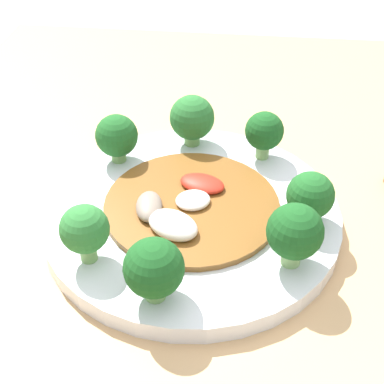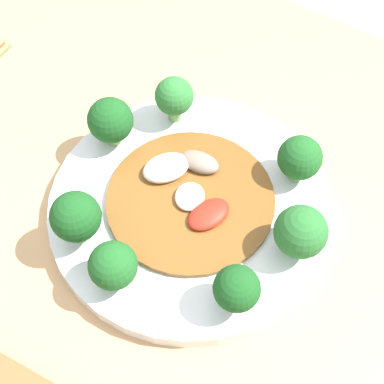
{
  "view_description": "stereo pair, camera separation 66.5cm",
  "coord_description": "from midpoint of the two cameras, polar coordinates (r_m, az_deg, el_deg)",
  "views": [
    {
      "loc": [
        0.43,
        0.02,
        1.14
      ],
      "look_at": [
        -0.0,
        -0.03,
        0.79
      ],
      "focal_mm": 50.0,
      "sensor_mm": 36.0,
      "label": 1
    },
    {
      "loc": [
        -0.18,
        0.23,
        1.27
      ],
      "look_at": [
        -0.0,
        -0.03,
        0.79
      ],
      "focal_mm": 50.0,
      "sensor_mm": 36.0,
      "label": 2
    }
  ],
  "objects": [
    {
      "name": "broccoli_southwest",
      "position": [
        0.52,
        -27.79,
        -19.3
      ],
      "size": [
        0.05,
        0.05,
        0.06
      ],
      "color": "#7AAD5B",
      "rests_on": "plate"
    },
    {
      "name": "broccoli_west",
      "position": [
        0.5,
        -16.96,
        -16.97
      ],
      "size": [
        0.05,
        0.05,
        0.06
      ],
      "color": "#70A356",
      "rests_on": "plate"
    },
    {
      "name": "broccoli_northwest",
      "position": [
        0.47,
        -7.22,
        -20.63
      ],
      "size": [
        0.05,
        0.05,
        0.06
      ],
      "color": "#89B76B",
      "rests_on": "plate"
    },
    {
      "name": "broccoli_northeast",
      "position": [
        0.4,
        -8.88,
        -42.32
      ],
      "size": [
        0.05,
        0.05,
        0.07
      ],
      "color": "#89B76B",
      "rests_on": "plate"
    },
    {
      "name": "stirfry_center",
      "position": [
        0.47,
        -20.92,
        -31.73
      ],
      "size": [
        0.19,
        0.19,
        0.02
      ],
      "color": "brown",
      "rests_on": "plate"
    },
    {
      "name": "broccoli_north",
      "position": [
        0.42,
        -3.44,
        -34.61
      ],
      "size": [
        0.05,
        0.05,
        0.06
      ],
      "color": "#70A356",
      "rests_on": "plate"
    },
    {
      "name": "plate",
      "position": [
        0.49,
        -19.68,
        -32.0
      ],
      "size": [
        0.32,
        0.32,
        0.02
      ],
      "color": "silver",
      "rests_on": "table"
    },
    {
      "name": "broccoli_east",
      "position": [
        0.44,
        -33.01,
        -43.59
      ],
      "size": [
        0.05,
        0.05,
        0.06
      ],
      "color": "#7AAD5B",
      "rests_on": "plate"
    },
    {
      "name": "broccoli_southeast",
      "position": [
        0.47,
        -38.41,
        -35.2
      ],
      "size": [
        0.05,
        0.05,
        0.06
      ],
      "color": "#7AAD5B",
      "rests_on": "plate"
    }
  ]
}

